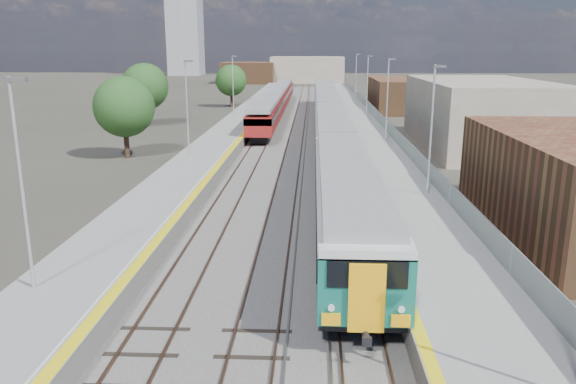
{
  "coord_description": "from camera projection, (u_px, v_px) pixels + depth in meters",
  "views": [
    {
      "loc": [
        -0.15,
        -10.36,
        9.43
      ],
      "look_at": [
        -1.43,
        17.66,
        2.2
      ],
      "focal_mm": 35.0,
      "sensor_mm": 36.0,
      "label": 1
    }
  ],
  "objects": [
    {
      "name": "platform_right",
      "position": [
        362.0,
        130.0,
        62.78
      ],
      "size": [
        4.7,
        155.0,
        8.52
      ],
      "color": "slate",
      "rests_on": "ground"
    },
    {
      "name": "red_train",
      "position": [
        277.0,
        100.0,
        80.98
      ],
      "size": [
        2.77,
        56.22,
        3.5
      ],
      "color": "black",
      "rests_on": "ground"
    },
    {
      "name": "tracks",
      "position": [
        300.0,
        131.0,
        64.82
      ],
      "size": [
        8.96,
        160.0,
        0.17
      ],
      "color": "#4C3323",
      "rests_on": "ground"
    },
    {
      "name": "tree_a",
      "position": [
        124.0,
        107.0,
        48.42
      ],
      "size": [
        5.24,
        5.24,
        7.1
      ],
      "color": "#382619",
      "rests_on": "ground"
    },
    {
      "name": "ballast_bed",
      "position": [
        295.0,
        134.0,
        63.24
      ],
      "size": [
        10.5,
        155.0,
        0.06
      ],
      "primitive_type": "cube",
      "color": "#565451",
      "rests_on": "ground"
    },
    {
      "name": "platform_left",
      "position": [
        235.0,
        129.0,
        63.41
      ],
      "size": [
        4.3,
        155.0,
        8.52
      ],
      "color": "slate",
      "rests_on": "ground"
    },
    {
      "name": "buildings",
      "position": [
        245.0,
        43.0,
        144.56
      ],
      "size": [
        72.0,
        185.5,
        40.0
      ],
      "color": "brown",
      "rests_on": "ground"
    },
    {
      "name": "tree_b",
      "position": [
        145.0,
        87.0,
        68.25
      ],
      "size": [
        5.66,
        5.66,
        7.67
      ],
      "color": "#382619",
      "rests_on": "ground"
    },
    {
      "name": "tree_c",
      "position": [
        231.0,
        80.0,
        90.62
      ],
      "size": [
        5.02,
        5.02,
        6.8
      ],
      "color": "#382619",
      "rests_on": "ground"
    },
    {
      "name": "tree_d",
      "position": [
        498.0,
        95.0,
        71.92
      ],
      "size": [
        4.08,
        4.08,
        5.53
      ],
      "color": "#382619",
      "rests_on": "ground"
    },
    {
      "name": "ground",
      "position": [
        315.0,
        137.0,
        60.73
      ],
      "size": [
        320.0,
        320.0,
        0.0
      ],
      "primitive_type": "plane",
      "color": "#47443A",
      "rests_on": "ground"
    },
    {
      "name": "green_train",
      "position": [
        330.0,
        119.0,
        57.54
      ],
      "size": [
        3.03,
        84.25,
        3.33
      ],
      "color": "black",
      "rests_on": "ground"
    }
  ]
}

